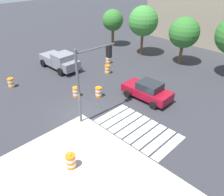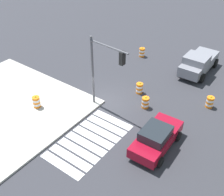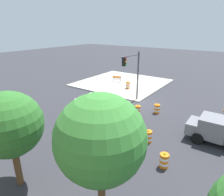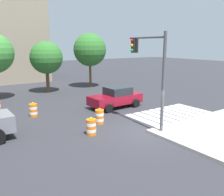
{
  "view_description": "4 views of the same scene",
  "coord_description": "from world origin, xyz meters",
  "px_view_note": "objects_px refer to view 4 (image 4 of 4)",
  "views": [
    {
      "loc": [
        11.82,
        -8.56,
        10.26
      ],
      "look_at": [
        1.75,
        1.47,
        1.75
      ],
      "focal_mm": 36.54,
      "sensor_mm": 36.0,
      "label": 1
    },
    {
      "loc": [
        13.96,
        10.99,
        13.18
      ],
      "look_at": [
        0.07,
        0.77,
        0.79
      ],
      "focal_mm": 44.7,
      "sensor_mm": 36.0,
      "label": 2
    },
    {
      "loc": [
        -9.49,
        18.95,
        8.15
      ],
      "look_at": [
        1.69,
        2.92,
        1.09
      ],
      "focal_mm": 31.67,
      "sensor_mm": 36.0,
      "label": 3
    },
    {
      "loc": [
        -9.15,
        -9.69,
        4.99
      ],
      "look_at": [
        -0.13,
        3.26,
        1.45
      ],
      "focal_mm": 38.74,
      "sensor_mm": 36.0,
      "label": 4
    }
  ],
  "objects_px": {
    "traffic_barrel_median_far": "(99,117)",
    "traffic_barrel_median_near": "(33,110)",
    "traffic_light_pole": "(150,63)",
    "sports_car": "(116,97)",
    "traffic_barrel_near_corner": "(91,127)",
    "street_tree_corner_lot": "(46,58)",
    "street_tree_streetside_far": "(90,50)"
  },
  "relations": [
    {
      "from": "traffic_barrel_median_far",
      "to": "street_tree_corner_lot",
      "type": "height_order",
      "value": "street_tree_corner_lot"
    },
    {
      "from": "traffic_barrel_median_near",
      "to": "traffic_barrel_median_far",
      "type": "relative_size",
      "value": 1.0
    },
    {
      "from": "street_tree_streetside_far",
      "to": "street_tree_corner_lot",
      "type": "bearing_deg",
      "value": -178.46
    },
    {
      "from": "traffic_barrel_near_corner",
      "to": "traffic_barrel_median_near",
      "type": "distance_m",
      "value": 5.59
    },
    {
      "from": "traffic_barrel_median_near",
      "to": "sports_car",
      "type": "bearing_deg",
      "value": -11.3
    },
    {
      "from": "traffic_barrel_median_far",
      "to": "sports_car",
      "type": "bearing_deg",
      "value": 39.9
    },
    {
      "from": "traffic_barrel_near_corner",
      "to": "traffic_barrel_median_near",
      "type": "relative_size",
      "value": 1.0
    },
    {
      "from": "traffic_light_pole",
      "to": "traffic_barrel_median_near",
      "type": "bearing_deg",
      "value": 128.4
    },
    {
      "from": "traffic_barrel_near_corner",
      "to": "traffic_barrel_median_near",
      "type": "bearing_deg",
      "value": 106.25
    },
    {
      "from": "street_tree_corner_lot",
      "to": "traffic_barrel_median_near",
      "type": "bearing_deg",
      "value": -116.9
    },
    {
      "from": "traffic_barrel_near_corner",
      "to": "street_tree_streetside_far",
      "type": "relative_size",
      "value": 0.16
    },
    {
      "from": "sports_car",
      "to": "traffic_barrel_near_corner",
      "type": "distance_m",
      "value": 6.24
    },
    {
      "from": "traffic_barrel_median_near",
      "to": "traffic_light_pole",
      "type": "xyz_separation_m",
      "value": [
        5.01,
        -6.32,
        3.46
      ]
    },
    {
      "from": "traffic_barrel_median_far",
      "to": "street_tree_corner_lot",
      "type": "relative_size",
      "value": 0.19
    },
    {
      "from": "traffic_barrel_near_corner",
      "to": "street_tree_corner_lot",
      "type": "relative_size",
      "value": 0.19
    },
    {
      "from": "street_tree_corner_lot",
      "to": "traffic_light_pole",
      "type": "bearing_deg",
      "value": -85.88
    },
    {
      "from": "street_tree_streetside_far",
      "to": "street_tree_corner_lot",
      "type": "relative_size",
      "value": 1.17
    },
    {
      "from": "traffic_barrel_median_far",
      "to": "traffic_light_pole",
      "type": "xyz_separation_m",
      "value": [
        2.02,
        -2.36,
        3.46
      ]
    },
    {
      "from": "sports_car",
      "to": "traffic_barrel_near_corner",
      "type": "relative_size",
      "value": 4.27
    },
    {
      "from": "traffic_barrel_median_far",
      "to": "traffic_barrel_median_near",
      "type": "bearing_deg",
      "value": 127.0
    },
    {
      "from": "traffic_light_pole",
      "to": "street_tree_streetside_far",
      "type": "distance_m",
      "value": 14.93
    },
    {
      "from": "traffic_barrel_median_far",
      "to": "traffic_light_pole",
      "type": "bearing_deg",
      "value": -49.37
    },
    {
      "from": "traffic_barrel_median_near",
      "to": "street_tree_streetside_far",
      "type": "relative_size",
      "value": 0.16
    },
    {
      "from": "traffic_barrel_near_corner",
      "to": "street_tree_corner_lot",
      "type": "height_order",
      "value": "street_tree_corner_lot"
    },
    {
      "from": "traffic_barrel_near_corner",
      "to": "sports_car",
      "type": "bearing_deg",
      "value": 41.41
    },
    {
      "from": "traffic_barrel_near_corner",
      "to": "street_tree_corner_lot",
      "type": "distance_m",
      "value": 13.81
    },
    {
      "from": "sports_car",
      "to": "traffic_barrel_median_far",
      "type": "xyz_separation_m",
      "value": [
        -3.25,
        -2.72,
        -0.36
      ]
    },
    {
      "from": "sports_car",
      "to": "traffic_barrel_near_corner",
      "type": "xyz_separation_m",
      "value": [
        -4.67,
        -4.12,
        -0.36
      ]
    },
    {
      "from": "sports_car",
      "to": "traffic_light_pole",
      "type": "bearing_deg",
      "value": -103.57
    },
    {
      "from": "traffic_barrel_near_corner",
      "to": "traffic_light_pole",
      "type": "height_order",
      "value": "traffic_light_pole"
    },
    {
      "from": "traffic_barrel_median_near",
      "to": "traffic_barrel_near_corner",
      "type": "bearing_deg",
      "value": -73.75
    },
    {
      "from": "traffic_barrel_median_far",
      "to": "street_tree_corner_lot",
      "type": "distance_m",
      "value": 12.28
    }
  ]
}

